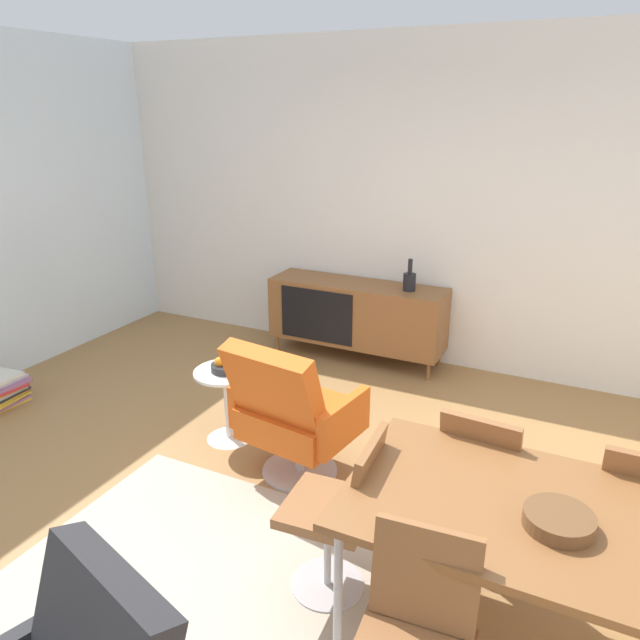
% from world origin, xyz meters
% --- Properties ---
extents(ground_plane, '(8.32, 8.32, 0.00)m').
position_xyz_m(ground_plane, '(0.00, 0.00, 0.00)').
color(ground_plane, '#9E7242').
extents(wall_back, '(6.80, 0.12, 2.80)m').
position_xyz_m(wall_back, '(0.00, 2.60, 1.40)').
color(wall_back, white).
rests_on(wall_back, ground_plane).
extents(sideboard, '(1.60, 0.45, 0.72)m').
position_xyz_m(sideboard, '(-0.59, 2.30, 0.44)').
color(sideboard, brown).
rests_on(sideboard, ground_plane).
extents(vase_cobalt, '(0.11, 0.11, 0.28)m').
position_xyz_m(vase_cobalt, '(-0.11, 2.30, 0.81)').
color(vase_cobalt, black).
rests_on(vase_cobalt, sideboard).
extents(dining_table, '(1.60, 0.90, 0.74)m').
position_xyz_m(dining_table, '(1.32, -0.35, 0.70)').
color(dining_table, brown).
rests_on(dining_table, ground_plane).
extents(wooden_bowl_on_table, '(0.26, 0.26, 0.06)m').
position_xyz_m(wooden_bowl_on_table, '(1.35, -0.42, 0.77)').
color(wooden_bowl_on_table, brown).
rests_on(wooden_bowl_on_table, dining_table).
extents(dining_chair_back_right, '(0.40, 0.43, 0.86)m').
position_xyz_m(dining_chair_back_right, '(1.67, 0.21, 0.47)').
color(dining_chair_back_right, brown).
rests_on(dining_chair_back_right, ground_plane).
extents(dining_chair_near_window, '(0.45, 0.43, 0.86)m').
position_xyz_m(dining_chair_near_window, '(0.44, -0.34, 0.47)').
color(dining_chair_near_window, brown).
rests_on(dining_chair_near_window, ground_plane).
extents(dining_chair_back_left, '(0.43, 0.45, 0.86)m').
position_xyz_m(dining_chair_back_left, '(0.97, 0.21, 0.47)').
color(dining_chair_back_left, brown).
rests_on(dining_chair_back_left, ground_plane).
extents(lounge_chair_red, '(0.78, 0.73, 0.95)m').
position_xyz_m(lounge_chair_red, '(-0.21, 0.38, 0.47)').
color(lounge_chair_red, '#D85919').
rests_on(lounge_chair_red, ground_plane).
extents(side_table_round, '(0.44, 0.44, 0.52)m').
position_xyz_m(side_table_round, '(-0.84, 0.59, 0.32)').
color(side_table_round, white).
rests_on(side_table_round, ground_plane).
extents(fruit_bowl, '(0.20, 0.20, 0.11)m').
position_xyz_m(fruit_bowl, '(-0.84, 0.59, 0.56)').
color(fruit_bowl, '#262628').
rests_on(fruit_bowl, side_table_round).
extents(area_rug, '(2.20, 1.70, 0.01)m').
position_xyz_m(area_rug, '(-0.05, -0.65, 0.00)').
color(area_rug, '#B7AD99').
rests_on(area_rug, ground_plane).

